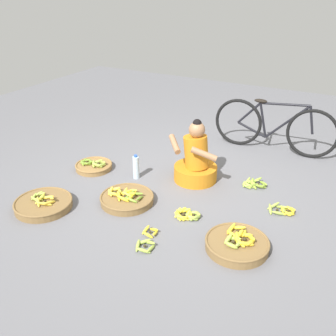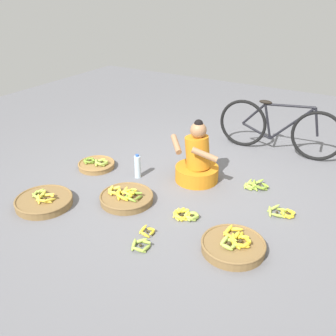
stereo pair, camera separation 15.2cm
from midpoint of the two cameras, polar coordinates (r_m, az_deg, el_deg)
ground_plane at (r=4.51m, az=0.25°, el=-2.98°), size 10.00×10.00×0.00m
vendor_woman_front at (r=4.59m, az=3.16°, el=0.99°), size 0.71×0.52×0.77m
bicycle_leaning at (r=5.52m, az=14.63°, el=5.93°), size 1.70×0.10×0.73m
banana_basket_back_left at (r=3.59m, az=9.01°, el=-11.03°), size 0.58×0.58×0.17m
banana_basket_mid_left at (r=5.03m, az=-11.79°, el=0.31°), size 0.47×0.47×0.14m
banana_basket_mid_right at (r=4.24m, az=-7.15°, el=-4.48°), size 0.59×0.59×0.15m
banana_basket_back_center at (r=4.35m, az=-18.94°, el=-5.04°), size 0.61×0.61×0.16m
loose_bananas_near_vendor at (r=4.63m, az=11.70°, el=-2.32°), size 0.30×0.27×0.10m
loose_bananas_front_left at (r=4.21m, az=15.78°, el=-6.03°), size 0.31×0.23×0.09m
loose_bananas_front_right at (r=3.98m, az=1.70°, el=-6.95°), size 0.29×0.24×0.09m
loose_bananas_back_right at (r=3.64m, az=-4.33°, el=-10.68°), size 0.24×0.39×0.08m
water_bottle at (r=4.69m, az=-5.68°, el=0.12°), size 0.08×0.08×0.31m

